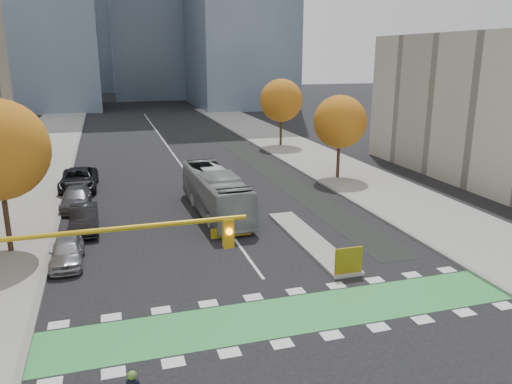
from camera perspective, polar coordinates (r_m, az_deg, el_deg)
ground at (r=19.86m, az=5.42°, el=-15.85°), size 300.00×300.00×0.00m
sidewalk_west at (r=37.72m, az=-26.60°, el=-1.92°), size 7.00×120.00×0.15m
sidewalk_east at (r=42.17m, az=12.30°, el=1.11°), size 7.00×120.00×0.15m
curb_west at (r=37.24m, az=-21.31°, el=-1.53°), size 0.30×120.00×0.16m
curb_east at (r=40.62m, az=7.96°, el=0.77°), size 0.30×120.00×0.16m
bike_crossing at (r=21.06m, az=3.85°, el=-13.83°), size 20.00×3.00×0.01m
centre_line at (r=56.97m, az=-9.85°, el=4.87°), size 0.15×70.00×0.01m
bike_lane_paint at (r=48.86m, az=0.42°, el=3.34°), size 2.50×50.00×0.01m
median_island at (r=28.70m, az=6.12°, el=-5.46°), size 1.60×10.00×0.16m
hazard_board at (r=24.42m, az=10.54°, el=-7.70°), size 1.40×0.12×1.30m
tree_east_near at (r=42.33m, az=9.56°, el=7.91°), size 4.40×4.40×7.08m
tree_east_far at (r=57.16m, az=2.90°, el=10.41°), size 4.80×4.80×7.65m
traffic_signal_west at (r=16.43m, az=-20.28°, el=-7.97°), size 8.53×0.56×5.20m
bus at (r=33.15m, az=-4.63°, el=-0.04°), size 2.88×10.52×2.90m
parked_car_a at (r=27.10m, az=-20.81°, el=-6.39°), size 1.62×3.96×1.35m
parked_car_b at (r=31.73m, az=-19.04°, el=-2.89°), size 1.69×4.64×1.52m
parked_car_c at (r=36.58m, az=-19.89°, el=-0.68°), size 2.08×4.81×1.38m
parked_car_d at (r=41.39m, az=-19.61°, el=1.35°), size 2.92×6.01×1.65m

